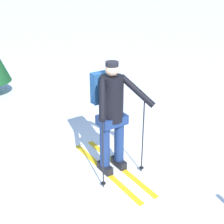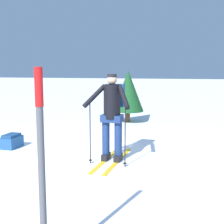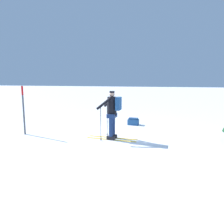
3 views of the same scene
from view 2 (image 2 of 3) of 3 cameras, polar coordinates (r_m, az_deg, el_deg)
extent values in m
plane|color=white|center=(6.51, -4.04, -8.44)|extent=(80.00, 80.00, 0.00)
cube|color=gold|center=(6.32, 1.13, -8.88)|extent=(1.84, 0.29, 0.01)
cube|color=black|center=(6.30, 1.13, -8.32)|extent=(0.31, 0.14, 0.12)
cylinder|color=navy|center=(6.19, 1.14, -4.54)|extent=(0.15, 0.15, 0.73)
cube|color=gold|center=(6.39, -1.12, -8.68)|extent=(1.84, 0.29, 0.01)
cube|color=black|center=(6.38, -1.12, -8.12)|extent=(0.31, 0.14, 0.12)
cylinder|color=navy|center=(6.27, -1.13, -4.39)|extent=(0.15, 0.15, 0.73)
cube|color=navy|center=(6.16, 0.00, -1.15)|extent=(0.32, 0.44, 0.14)
cylinder|color=black|center=(6.11, 0.00, 1.93)|extent=(0.33, 0.33, 0.67)
sphere|color=tan|center=(6.08, 0.00, 5.94)|extent=(0.19, 0.19, 0.19)
cylinder|color=black|center=(6.07, 0.00, 6.70)|extent=(0.18, 0.18, 0.06)
cube|color=navy|center=(6.32, 0.63, 3.09)|extent=(0.18, 0.37, 0.46)
cylinder|color=black|center=(5.83, 2.41, -4.17)|extent=(0.02, 0.02, 1.23)
cylinder|color=black|center=(5.97, 2.38, -9.38)|extent=(0.07, 0.07, 0.01)
cylinder|color=black|center=(5.82, 2.12, 2.79)|extent=(0.53, 0.32, 0.44)
cylinder|color=black|center=(6.04, -4.02, -3.73)|extent=(0.02, 0.02, 1.23)
cylinder|color=black|center=(6.18, -3.96, -8.78)|extent=(0.07, 0.07, 0.01)
cylinder|color=black|center=(6.00, -3.22, 2.95)|extent=(0.48, 0.41, 0.44)
cube|color=navy|center=(7.64, -17.89, -5.26)|extent=(0.53, 0.39, 0.26)
cube|color=navy|center=(7.61, -17.95, -4.10)|extent=(0.44, 0.31, 0.06)
cylinder|color=#4C4C51|center=(2.89, -12.72, -10.91)|extent=(0.06, 0.06, 1.88)
cylinder|color=red|center=(2.74, -13.24, 4.51)|extent=(0.07, 0.07, 0.34)
cylinder|color=#4C331E|center=(10.50, 2.93, -0.85)|extent=(0.14, 0.14, 0.38)
cone|color=#14421E|center=(10.40, 2.96, 3.87)|extent=(1.04, 1.04, 1.35)
camera|label=1|loc=(4.82, -43.86, 17.82)|focal=50.00mm
camera|label=3|loc=(9.79, 52.03, 7.30)|focal=35.00mm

